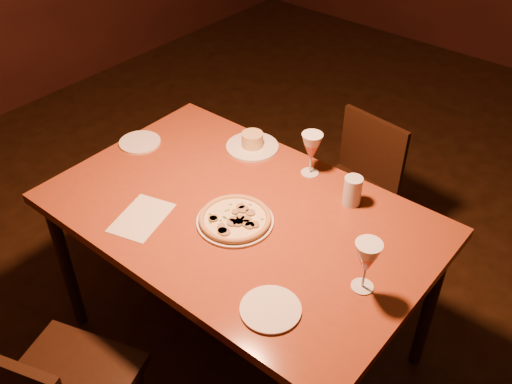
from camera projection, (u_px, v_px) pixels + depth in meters
The scene contains 11 objects.
floor at pixel (303, 344), 2.68m from camera, with size 7.00×7.00×0.00m, color #311C10.
dining_table at pixel (240, 225), 2.25m from camera, with size 1.49×0.97×0.80m.
chair_far at pixel (355, 184), 2.92m from camera, with size 0.42×0.42×0.78m.
pizza_plate at pixel (235, 219), 2.14m from camera, with size 0.29×0.29×0.03m.
ramekin_saucer at pixel (252, 143), 2.54m from camera, with size 0.23×0.23×0.07m.
wine_glass_far at pixel (311, 154), 2.34m from camera, with size 0.09×0.09×0.19m, color #C45A51, non-canonical shape.
wine_glass_right at pixel (366, 266), 1.84m from camera, with size 0.09×0.09×0.20m, color #C45A51, non-canonical shape.
water_tumbler at pixel (352, 191), 2.21m from camera, with size 0.07×0.07×0.12m, color silver.
side_plate_left at pixel (140, 142), 2.58m from camera, with size 0.19×0.19×0.01m, color silver.
side_plate_near at pixel (271, 309), 1.82m from camera, with size 0.20×0.20×0.01m, color silver.
menu_card at pixel (142, 218), 2.17m from camera, with size 0.17×0.24×0.00m, color beige.
Camera 1 is at (0.89, -1.41, 2.22)m, focal length 40.00 mm.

